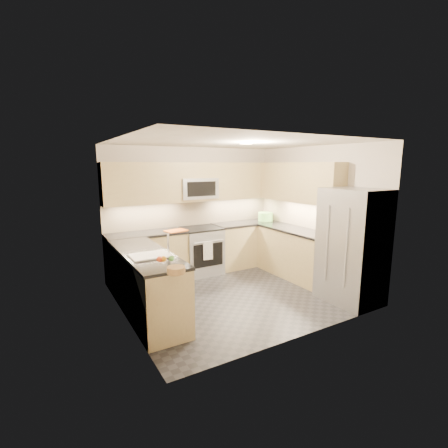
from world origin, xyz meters
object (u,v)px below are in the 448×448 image
fruit_basket (176,270)px  gas_range (201,251)px  microwave (197,188)px  cutting_board (176,231)px  utensil_bowl (265,217)px  refrigerator (352,246)px

fruit_basket → gas_range: bearing=58.1°
microwave → fruit_basket: 2.97m
cutting_board → fruit_basket: 2.43m
gas_range → fruit_basket: size_ratio=4.38×
cutting_board → microwave: bearing=22.5°
utensil_bowl → fruit_basket: (-3.04, -2.32, -0.05)m
gas_range → microwave: (0.00, 0.12, 1.24)m
microwave → cutting_board: bearing=-157.5°
gas_range → cutting_board: cutting_board is taller
microwave → utensil_bowl: 1.72m
gas_range → microwave: microwave is taller
gas_range → refrigerator: bearing=-59.1°
gas_range → microwave: 1.25m
microwave → refrigerator: size_ratio=0.42×
cutting_board → utensil_bowl: bearing=1.9°
refrigerator → utensil_bowl: bearing=86.9°
gas_range → utensil_bowl: utensil_bowl is taller
microwave → cutting_board: microwave is taller
utensil_bowl → cutting_board: (-2.13, -0.07, -0.09)m
microwave → utensil_bowl: (1.58, -0.16, -0.67)m
cutting_board → fruit_basket: bearing=-112.0°
fruit_basket → cutting_board: bearing=68.0°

